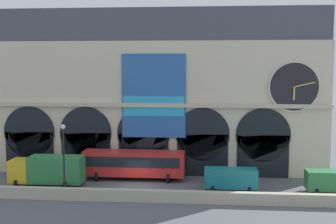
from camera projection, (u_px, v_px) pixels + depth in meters
name	position (u px, v px, depth m)	size (l,w,h in m)	color
ground_plane	(137.00, 187.00, 45.33)	(200.00, 200.00, 0.00)	#54565B
quay_parapet_wall	(128.00, 195.00, 40.40)	(90.00, 0.70, 1.08)	#B2A891
station_building	(147.00, 94.00, 51.65)	(41.15, 5.07, 18.82)	beige
box_truck_midwest	(48.00, 170.00, 45.45)	(7.50, 2.91, 3.12)	gold
bus_center	(134.00, 163.00, 48.07)	(11.00, 3.25, 3.10)	red
van_mideast	(231.00, 178.00, 43.84)	(5.20, 2.48, 2.20)	#19727A
van_east	(333.00, 180.00, 42.92)	(5.20, 2.48, 2.20)	#2D7A42
street_lamp_quayside	(64.00, 151.00, 41.33)	(0.44, 0.44, 6.90)	black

